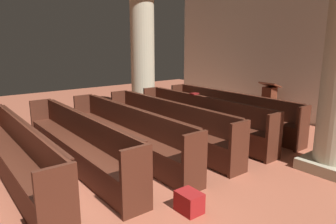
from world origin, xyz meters
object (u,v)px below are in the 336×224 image
object	(u,v)px
hymn_book	(194,94)
kneeler_box_red	(189,202)
pew_row_2	(167,122)
pillar_far_side	(143,49)
pew_row_5	(16,152)
pew_row_0	(229,110)
pew_row_1	(200,116)
lectern	(268,106)
pew_row_4	(77,140)
pew_row_3	(126,130)

from	to	relation	value
hymn_book	kneeler_box_red	size ratio (longest dim) A/B	0.57
pew_row_2	pillar_far_side	xyz separation A→B (m)	(-2.72, 1.23, 1.41)
pew_row_5	kneeler_box_red	world-z (taller)	pew_row_5
pew_row_0	pew_row_2	distance (m)	1.91
pew_row_1	kneeler_box_red	distance (m)	3.26
pew_row_0	pillar_far_side	distance (m)	3.14
lectern	hymn_book	bearing A→B (deg)	-107.17
pew_row_0	hymn_book	bearing A→B (deg)	-117.72
pew_row_1	pillar_far_side	xyz separation A→B (m)	(-2.72, 0.27, 1.41)
pew_row_0	pillar_far_side	xyz separation A→B (m)	(-2.72, -0.68, 1.41)
pew_row_0	pew_row_5	distance (m)	4.78
pew_row_5	kneeler_box_red	xyz separation A→B (m)	(2.25, 1.49, -0.35)
pew_row_0	pew_row_4	bearing A→B (deg)	-90.00
pillar_far_side	pew_row_1	bearing A→B (deg)	-5.73
pew_row_4	lectern	size ratio (longest dim) A/B	3.58
pew_row_3	kneeler_box_red	xyz separation A→B (m)	(2.25, -0.42, -0.35)
pillar_far_side	hymn_book	distance (m)	2.51
lectern	pillar_far_side	bearing A→B (deg)	-146.17
pew_row_0	hymn_book	world-z (taller)	hymn_book
pew_row_3	hymn_book	world-z (taller)	hymn_book
pew_row_2	hymn_book	distance (m)	1.28
pew_row_3	pew_row_2	bearing A→B (deg)	90.00
pew_row_4	kneeler_box_red	size ratio (longest dim) A/B	11.89
pew_row_4	pillar_far_side	distance (m)	4.38
pew_row_0	lectern	world-z (taller)	lectern
pew_row_3	kneeler_box_red	world-z (taller)	pew_row_3
pillar_far_side	lectern	size ratio (longest dim) A/B	3.35
pew_row_4	pillar_far_side	xyz separation A→B (m)	(-2.72, 3.14, 1.41)
pew_row_3	pew_row_1	bearing A→B (deg)	90.00
pew_row_2	lectern	size ratio (longest dim) A/B	3.58
pew_row_1	pew_row_3	bearing A→B (deg)	-90.00
pew_row_2	pew_row_5	size ratio (longest dim) A/B	1.00
lectern	hymn_book	xyz separation A→B (m)	(-0.64, -2.06, 0.45)
pew_row_5	lectern	xyz separation A→B (m)	(0.23, 6.07, -0.03)
pew_row_0	pew_row_3	world-z (taller)	same
pew_row_4	hymn_book	xyz separation A→B (m)	(-0.40, 3.05, 0.43)
pew_row_2	hymn_book	size ratio (longest dim) A/B	20.91
pew_row_1	pew_row_2	size ratio (longest dim) A/B	1.00
pew_row_0	pew_row_5	bearing A→B (deg)	-90.00
pew_row_5	pillar_far_side	xyz separation A→B (m)	(-2.72, 4.10, 1.41)
lectern	hymn_book	world-z (taller)	lectern
pew_row_5	pillar_far_side	size ratio (longest dim) A/B	1.07
pew_row_5	lectern	size ratio (longest dim) A/B	3.58
pew_row_3	kneeler_box_red	distance (m)	2.31
pew_row_2	pew_row_3	world-z (taller)	same
pew_row_1	pew_row_2	world-z (taller)	same
pew_row_4	lectern	bearing A→B (deg)	87.39
pillar_far_side	kneeler_box_red	bearing A→B (deg)	-27.68
pew_row_2	hymn_book	xyz separation A→B (m)	(-0.40, 1.14, 0.43)
pew_row_1	lectern	size ratio (longest dim) A/B	3.58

